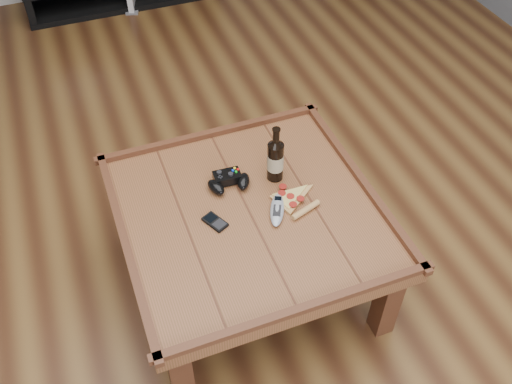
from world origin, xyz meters
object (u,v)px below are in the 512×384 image
object	(u,v)px
beer_bottle	(275,159)
smartphone	(215,222)
remote_control	(277,209)
pizza_slice	(293,200)
game_controller	(229,181)
coffee_table	(249,221)

from	to	relation	value
beer_bottle	smartphone	size ratio (longest dim) A/B	2.31
beer_bottle	remote_control	world-z (taller)	beer_bottle
smartphone	remote_control	size ratio (longest dim) A/B	0.61
pizza_slice	game_controller	bearing A→B (deg)	121.93
game_controller	pizza_slice	size ratio (longest dim) A/B	0.71
coffee_table	beer_bottle	world-z (taller)	beer_bottle
coffee_table	pizza_slice	xyz separation A→B (m)	(0.18, -0.01, 0.07)
coffee_table	remote_control	xyz separation A→B (m)	(0.10, -0.04, 0.07)
beer_bottle	remote_control	xyz separation A→B (m)	(-0.06, -0.18, -0.09)
game_controller	smartphone	distance (m)	0.21
game_controller	smartphone	bearing A→B (deg)	-120.14
beer_bottle	pizza_slice	xyz separation A→B (m)	(0.01, -0.15, -0.10)
smartphone	remote_control	bearing A→B (deg)	-33.31
game_controller	beer_bottle	bearing A→B (deg)	-2.99
beer_bottle	game_controller	bearing A→B (deg)	173.44
remote_control	beer_bottle	bearing A→B (deg)	96.63
pizza_slice	remote_control	size ratio (longest dim) A/B	1.50
coffee_table	game_controller	size ratio (longest dim) A/B	5.29
game_controller	pizza_slice	xyz separation A→B (m)	(0.21, -0.17, -0.02)
pizza_slice	remote_control	bearing A→B (deg)	-177.02
beer_bottle	remote_control	size ratio (longest dim) A/B	1.42
coffee_table	remote_control	size ratio (longest dim) A/B	5.66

